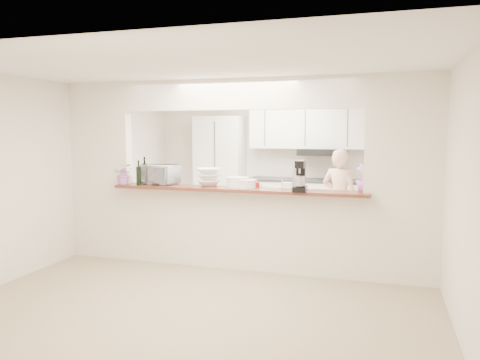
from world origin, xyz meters
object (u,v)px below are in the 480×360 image
at_px(refrigerator, 396,187).
at_px(toaster_oven, 160,175).
at_px(person, 339,199).
at_px(stand_mixer, 300,177).

xyz_separation_m(refrigerator, toaster_oven, (-3.20, -2.60, 0.37)).
relative_size(toaster_oven, person, 0.31).
height_order(refrigerator, toaster_oven, refrigerator).
xyz_separation_m(toaster_oven, person, (2.34, 1.46, -0.45)).
distance_m(refrigerator, person, 1.43).
distance_m(toaster_oven, person, 2.79).
bearing_deg(person, stand_mixer, 95.78).
relative_size(refrigerator, toaster_oven, 3.52).
height_order(refrigerator, person, refrigerator).
distance_m(toaster_oven, stand_mixer, 2.01).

